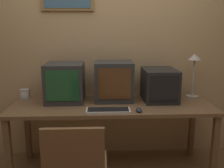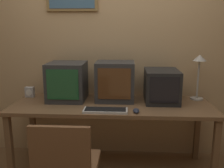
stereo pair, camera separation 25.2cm
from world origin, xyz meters
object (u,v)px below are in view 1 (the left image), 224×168
monitor_right (159,85)px  keyboard_main (108,110)px  monitor_center (114,81)px  monitor_left (65,82)px  mouse_near_keyboard (139,110)px  desk_lamp (194,66)px  desk_clock (25,94)px

monitor_right → keyboard_main: (-0.56, -0.38, -0.16)m
monitor_center → monitor_right: (0.49, -0.02, -0.04)m
monitor_left → mouse_near_keyboard: size_ratio=3.64×
monitor_center → keyboard_main: (-0.07, -0.39, -0.20)m
monitor_center → keyboard_main: bearing=-100.2°
desk_lamp → monitor_right: bearing=-166.6°
monitor_left → keyboard_main: size_ratio=0.99×
monitor_center → mouse_near_keyboard: bearing=-61.7°
monitor_center → monitor_right: bearing=-2.1°
keyboard_main → desk_lamp: (0.96, 0.47, 0.34)m
monitor_left → monitor_right: 1.00m
keyboard_main → mouse_near_keyboard: bearing=-1.3°
keyboard_main → desk_clock: (-0.90, 0.46, 0.04)m
mouse_near_keyboard → desk_lamp: desk_lamp is taller
monitor_right → keyboard_main: monitor_right is taller
monitor_left → desk_lamp: bearing=3.7°
monitor_left → monitor_center: 0.51m
mouse_near_keyboard → monitor_right: bearing=54.3°
monitor_right → desk_clock: (-1.46, 0.08, -0.11)m
mouse_near_keyboard → desk_lamp: (0.68, 0.48, 0.34)m
monitor_left → keyboard_main: monitor_left is taller
desk_clock → monitor_right: bearing=-3.2°
monitor_center → monitor_right: 0.49m
keyboard_main → mouse_near_keyboard: (0.29, -0.01, 0.00)m
keyboard_main → monitor_left: bearing=139.3°
monitor_left → desk_clock: bearing=170.3°
monitor_left → desk_clock: (-0.45, 0.08, -0.14)m
monitor_left → mouse_near_keyboard: (0.73, -0.39, -0.19)m
monitor_left → desk_lamp: (1.40, 0.09, 0.15)m
monitor_center → keyboard_main: size_ratio=1.01×
monitor_left → monitor_center: monitor_center is taller
monitor_right → keyboard_main: bearing=-146.2°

